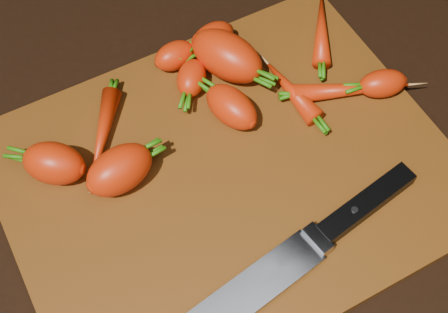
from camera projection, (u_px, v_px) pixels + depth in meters
name	position (u px, v px, depth m)	size (l,w,h in m)	color
ground	(228.00, 178.00, 0.73)	(2.00, 2.00, 0.01)	black
cutting_board	(228.00, 174.00, 0.72)	(0.50, 0.40, 0.01)	#522A09
carrot_0	(120.00, 170.00, 0.69)	(0.08, 0.05, 0.05)	red
carrot_1	(54.00, 163.00, 0.69)	(0.07, 0.05, 0.05)	red
carrot_2	(227.00, 56.00, 0.77)	(0.10, 0.06, 0.06)	red
carrot_3	(232.00, 107.00, 0.74)	(0.07, 0.04, 0.04)	red
carrot_4	(212.00, 39.00, 0.79)	(0.06, 0.04, 0.04)	red
carrot_5	(175.00, 56.00, 0.78)	(0.05, 0.04, 0.04)	red
carrot_6	(383.00, 83.00, 0.76)	(0.06, 0.03, 0.03)	red
carrot_7	(321.00, 30.00, 0.81)	(0.11, 0.02, 0.02)	red
carrot_8	(351.00, 90.00, 0.76)	(0.14, 0.03, 0.03)	red
carrot_9	(291.00, 91.00, 0.76)	(0.10, 0.03, 0.03)	red
carrot_10	(103.00, 132.00, 0.73)	(0.11, 0.02, 0.02)	red
carrot_11	(191.00, 78.00, 0.76)	(0.05, 0.04, 0.04)	red
knife	(245.00, 294.00, 0.63)	(0.37, 0.09, 0.02)	gray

